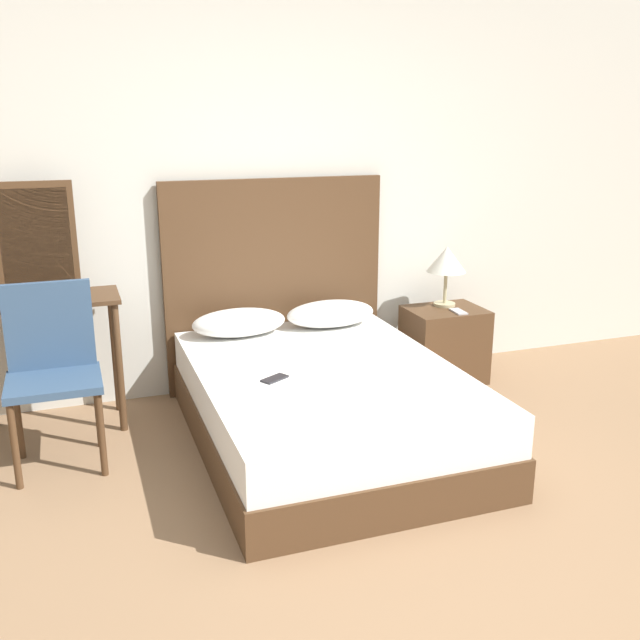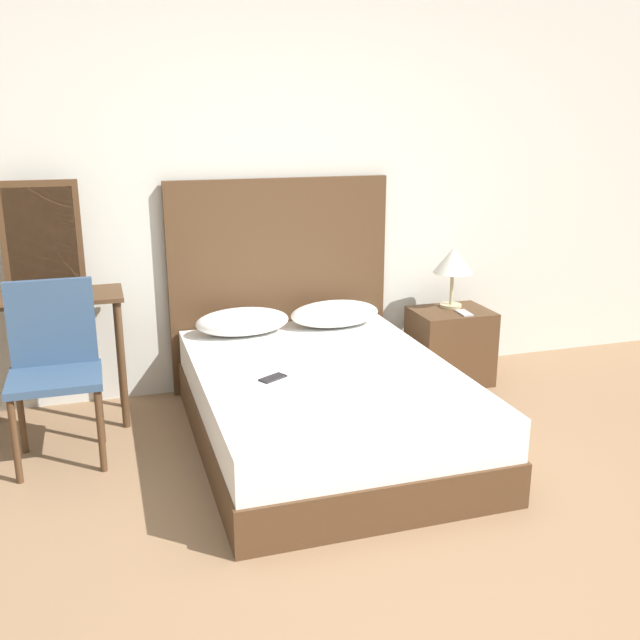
% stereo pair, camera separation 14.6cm
% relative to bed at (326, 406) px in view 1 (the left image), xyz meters
% --- Properties ---
extents(ground_plane, '(16.00, 16.00, 0.00)m').
position_rel_bed_xyz_m(ground_plane, '(0.01, -1.46, -0.22)').
color(ground_plane, '#8C6B4C').
extents(wall_back, '(10.00, 0.06, 2.70)m').
position_rel_bed_xyz_m(wall_back, '(0.01, 1.06, 1.13)').
color(wall_back, silver).
rests_on(wall_back, ground_plane).
extents(bed, '(1.41, 1.93, 0.45)m').
position_rel_bed_xyz_m(bed, '(0.00, 0.00, 0.00)').
color(bed, '#4C331E').
rests_on(bed, ground_plane).
extents(headboard, '(1.48, 0.05, 1.41)m').
position_rel_bed_xyz_m(headboard, '(-0.00, 0.99, 0.48)').
color(headboard, '#4C331E').
rests_on(headboard, ground_plane).
extents(pillow_left, '(0.60, 0.32, 0.17)m').
position_rel_bed_xyz_m(pillow_left, '(-0.31, 0.75, 0.31)').
color(pillow_left, white).
rests_on(pillow_left, bed).
extents(pillow_right, '(0.60, 0.32, 0.17)m').
position_rel_bed_xyz_m(pillow_right, '(0.31, 0.75, 0.31)').
color(pillow_right, white).
rests_on(pillow_right, bed).
extents(phone_on_bed, '(0.16, 0.14, 0.01)m').
position_rel_bed_xyz_m(phone_on_bed, '(-0.32, -0.08, 0.23)').
color(phone_on_bed, '#232328').
rests_on(phone_on_bed, bed).
extents(nightstand, '(0.52, 0.41, 0.51)m').
position_rel_bed_xyz_m(nightstand, '(1.12, 0.67, 0.03)').
color(nightstand, '#4C331E').
rests_on(nightstand, ground_plane).
extents(table_lamp, '(0.27, 0.27, 0.42)m').
position_rel_bed_xyz_m(table_lamp, '(1.16, 0.75, 0.61)').
color(table_lamp, tan).
rests_on(table_lamp, nightstand).
extents(phone_on_nightstand, '(0.08, 0.15, 0.01)m').
position_rel_bed_xyz_m(phone_on_nightstand, '(1.16, 0.57, 0.30)').
color(phone_on_nightstand, '#B7B7BC').
rests_on(phone_on_nightstand, nightstand).
extents(vanity_desk, '(0.85, 0.40, 0.80)m').
position_rel_bed_xyz_m(vanity_desk, '(-1.45, 0.72, 0.40)').
color(vanity_desk, '#4C331E').
rests_on(vanity_desk, ground_plane).
extents(vanity_mirror, '(0.45, 0.03, 0.64)m').
position_rel_bed_xyz_m(vanity_mirror, '(-1.45, 0.89, 0.90)').
color(vanity_mirror, '#4C331E').
rests_on(vanity_mirror, vanity_desk).
extents(chair, '(0.47, 0.41, 0.96)m').
position_rel_bed_xyz_m(chair, '(-1.41, 0.29, 0.33)').
color(chair, '#334C6B').
rests_on(chair, ground_plane).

